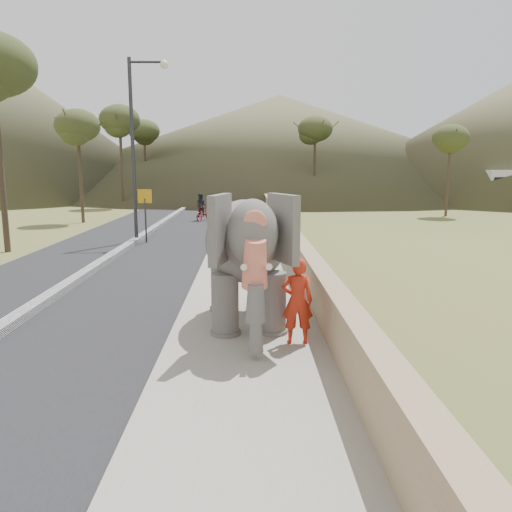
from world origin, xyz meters
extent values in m
plane|color=olive|center=(0.00, 0.00, 0.00)|extent=(160.00, 160.00, 0.00)
cube|color=black|center=(-5.00, 10.00, 0.01)|extent=(7.00, 120.00, 0.03)
cube|color=black|center=(-5.00, 10.00, 0.11)|extent=(0.35, 120.00, 0.22)
cube|color=#9E9687|center=(0.00, 10.00, 0.07)|extent=(3.00, 120.00, 0.15)
cube|color=tan|center=(1.65, 10.00, 0.55)|extent=(0.30, 120.00, 1.10)
cylinder|color=#2D2C31|center=(-5.00, 15.03, 4.00)|extent=(0.16, 0.16, 8.00)
cylinder|color=#2D2C31|center=(-4.20, 15.03, 7.80)|extent=(1.60, 0.10, 0.10)
sphere|color=#FFF2CC|center=(-3.50, 15.03, 7.70)|extent=(0.36, 0.36, 0.36)
cylinder|color=#2D2D33|center=(-4.50, 14.75, 1.00)|extent=(0.08, 0.08, 2.00)
cube|color=gold|center=(-4.50, 14.75, 2.10)|extent=(0.60, 0.05, 0.60)
imported|color=#B8B9BF|center=(18.53, 36.70, 0.72)|extent=(4.55, 3.23, 1.44)
cone|color=brown|center=(5.00, 70.00, 7.00)|extent=(80.00, 80.00, 14.00)
imported|color=red|center=(0.95, 1.35, 0.96)|extent=(0.59, 0.39, 1.61)
imported|color=maroon|center=(-2.70, 24.03, 0.48)|extent=(1.30, 1.93, 0.96)
imported|color=black|center=(-2.87, 24.03, 1.00)|extent=(0.89, 0.80, 1.49)
camera|label=1|loc=(0.03, -7.49, 3.38)|focal=35.00mm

